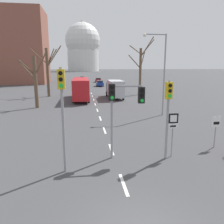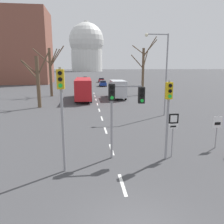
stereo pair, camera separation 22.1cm
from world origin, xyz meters
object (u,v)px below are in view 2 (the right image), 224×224
(sedan_near_left, at_px, (101,80))
(city_bus, at_px, (83,87))
(traffic_signal_centre_tall, at_px, (122,101))
(speed_limit_sign, at_px, (217,127))
(sedan_near_right, at_px, (103,83))
(delivery_truck, at_px, (117,89))
(route_sign_post, at_px, (173,127))
(sedan_far_left, at_px, (85,82))
(street_lamp_right, at_px, (163,67))
(traffic_signal_near_right, at_px, (168,105))
(traffic_signal_near_left, at_px, (62,101))
(sedan_mid_centre, at_px, (85,79))

(sedan_near_left, bearing_deg, city_bus, -98.21)
(traffic_signal_centre_tall, xyz_separation_m, speed_limit_sign, (6.62, 0.79, -1.97))
(sedan_near_right, bearing_deg, traffic_signal_centre_tall, -93.04)
(delivery_truck, bearing_deg, route_sign_post, -90.50)
(sedan_near_left, bearing_deg, sedan_near_right, -92.47)
(speed_limit_sign, relative_size, city_bus, 0.21)
(sedan_far_left, distance_m, delivery_truck, 30.12)
(street_lamp_right, distance_m, sedan_far_left, 44.72)
(traffic_signal_near_right, bearing_deg, delivery_truck, 88.45)
(traffic_signal_near_left, height_order, sedan_far_left, traffic_signal_near_left)
(traffic_signal_near_left, bearing_deg, route_sign_post, 9.99)
(route_sign_post, bearing_deg, sedan_near_right, 90.58)
(city_bus, bearing_deg, speed_limit_sign, -68.69)
(sedan_far_left, bearing_deg, route_sign_post, -84.29)
(traffic_signal_centre_tall, xyz_separation_m, sedan_mid_centre, (-2.34, 73.57, -2.68))
(traffic_signal_near_left, xyz_separation_m, traffic_signal_centre_tall, (3.32, 1.42, -0.30))
(route_sign_post, height_order, delivery_truck, delivery_truck)
(speed_limit_sign, xyz_separation_m, sedan_mid_centre, (-8.96, 72.78, -0.71))
(sedan_far_left, height_order, city_bus, city_bus)
(sedan_far_left, xyz_separation_m, delivery_truck, (5.72, -29.56, 0.92))
(sedan_near_right, height_order, delivery_truck, delivery_truck)
(traffic_signal_near_left, relative_size, route_sign_post, 1.96)
(sedan_near_right, bearing_deg, city_bus, -101.93)
(city_bus, height_order, delivery_truck, city_bus)
(sedan_mid_centre, distance_m, sedan_far_left, 18.85)
(route_sign_post, height_order, sedan_near_right, route_sign_post)
(delivery_truck, bearing_deg, traffic_signal_near_left, -103.98)
(traffic_signal_near_right, bearing_deg, sedan_far_left, 95.20)
(traffic_signal_near_right, height_order, sedan_near_right, traffic_signal_near_right)
(traffic_signal_centre_tall, bearing_deg, city_bus, 95.98)
(sedan_near_left, height_order, sedan_mid_centre, sedan_mid_centre)
(traffic_signal_near_right, height_order, traffic_signal_near_left, traffic_signal_near_left)
(sedan_near_left, relative_size, sedan_near_right, 1.16)
(sedan_mid_centre, height_order, delivery_truck, delivery_truck)
(route_sign_post, bearing_deg, sedan_far_left, 95.71)
(sedan_mid_centre, bearing_deg, route_sign_post, -85.81)
(sedan_far_left, bearing_deg, speed_limit_sign, -80.47)
(delivery_truck, bearing_deg, street_lamp_right, -77.96)
(traffic_signal_near_right, distance_m, sedan_near_left, 65.15)
(traffic_signal_near_right, bearing_deg, route_sign_post, 26.91)
(sedan_near_right, bearing_deg, sedan_far_left, 128.84)
(route_sign_post, bearing_deg, traffic_signal_near_left, -170.01)
(speed_limit_sign, bearing_deg, sedan_mid_centre, 97.02)
(speed_limit_sign, bearing_deg, street_lamp_right, 91.84)
(traffic_signal_centre_tall, bearing_deg, sedan_mid_centre, 91.82)
(sedan_mid_centre, xyz_separation_m, sedan_far_left, (-0.09, -18.85, -0.04))
(sedan_near_right, xyz_separation_m, sedan_far_left, (-5.01, 6.22, -0.05))
(street_lamp_right, bearing_deg, route_sign_post, -105.75)
(traffic_signal_centre_tall, bearing_deg, traffic_signal_near_left, -156.87)
(sedan_near_left, xyz_separation_m, city_bus, (-5.81, -40.29, 1.24))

